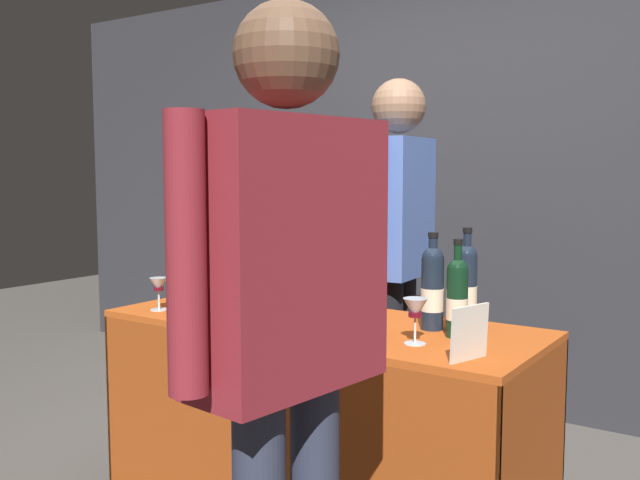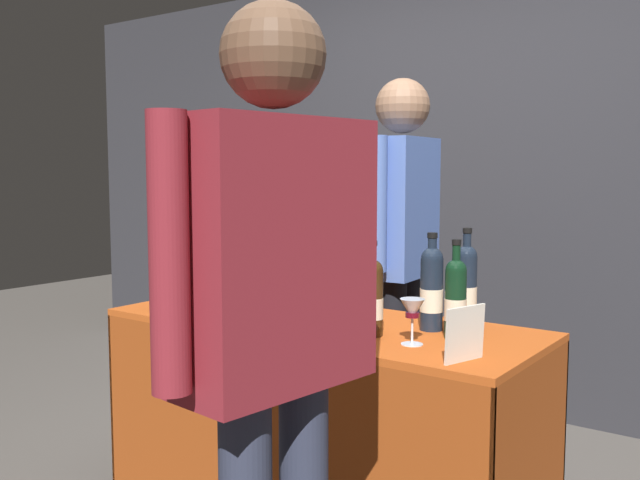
% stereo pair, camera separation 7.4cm
% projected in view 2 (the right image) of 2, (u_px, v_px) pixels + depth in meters
% --- Properties ---
extents(back_partition, '(6.67, 0.12, 2.51)m').
position_uv_depth(back_partition, '(497.00, 186.00, 3.95)').
color(back_partition, '#2D2D33').
rests_on(back_partition, ground_plane).
extents(tasting_table, '(1.63, 0.66, 0.79)m').
position_uv_depth(tasting_table, '(320.00, 386.00, 2.66)').
color(tasting_table, '#B74C19').
rests_on(tasting_table, ground_plane).
extents(featured_wine_bottle, '(0.07, 0.07, 0.32)m').
position_uv_depth(featured_wine_bottle, '(372.00, 296.00, 2.37)').
color(featured_wine_bottle, '#38230F').
rests_on(featured_wine_bottle, tasting_table).
extents(display_bottle_0, '(0.07, 0.07, 0.35)m').
position_uv_depth(display_bottle_0, '(352.00, 282.00, 2.57)').
color(display_bottle_0, black).
rests_on(display_bottle_0, tasting_table).
extents(display_bottle_1, '(0.07, 0.07, 0.30)m').
position_uv_depth(display_bottle_1, '(222.00, 276.00, 2.88)').
color(display_bottle_1, '#192333').
rests_on(display_bottle_1, tasting_table).
extents(display_bottle_2, '(0.07, 0.07, 0.31)m').
position_uv_depth(display_bottle_2, '(192.00, 279.00, 2.77)').
color(display_bottle_2, '#192333').
rests_on(display_bottle_2, tasting_table).
extents(display_bottle_3, '(0.07, 0.07, 0.33)m').
position_uv_depth(display_bottle_3, '(456.00, 297.00, 2.34)').
color(display_bottle_3, black).
rests_on(display_bottle_3, tasting_table).
extents(display_bottle_4, '(0.08, 0.08, 0.32)m').
position_uv_depth(display_bottle_4, '(355.00, 282.00, 2.68)').
color(display_bottle_4, '#192333').
rests_on(display_bottle_4, tasting_table).
extents(display_bottle_5, '(0.08, 0.08, 0.34)m').
position_uv_depth(display_bottle_5, '(432.00, 287.00, 2.46)').
color(display_bottle_5, '#192333').
rests_on(display_bottle_5, tasting_table).
extents(display_bottle_6, '(0.07, 0.07, 0.33)m').
position_uv_depth(display_bottle_6, '(302.00, 272.00, 2.90)').
color(display_bottle_6, black).
rests_on(display_bottle_6, tasting_table).
extents(display_bottle_7, '(0.07, 0.07, 0.36)m').
position_uv_depth(display_bottle_7, '(466.00, 286.00, 2.48)').
color(display_bottle_7, '#192333').
rests_on(display_bottle_7, tasting_table).
extents(display_bottle_8, '(0.07, 0.07, 0.35)m').
position_uv_depth(display_bottle_8, '(318.00, 289.00, 2.42)').
color(display_bottle_8, '#38230F').
rests_on(display_bottle_8, tasting_table).
extents(wine_glass_near_vendor, '(0.07, 0.07, 0.13)m').
position_uv_depth(wine_glass_near_vendor, '(161.00, 286.00, 2.83)').
color(wine_glass_near_vendor, silver).
rests_on(wine_glass_near_vendor, tasting_table).
extents(wine_glass_mid, '(0.08, 0.08, 0.15)m').
position_uv_depth(wine_glass_mid, '(412.00, 311.00, 2.25)').
color(wine_glass_mid, silver).
rests_on(wine_glass_mid, tasting_table).
extents(wine_glass_near_taster, '(0.07, 0.07, 0.13)m').
position_uv_depth(wine_glass_near_taster, '(231.00, 278.00, 3.05)').
color(wine_glass_near_taster, silver).
rests_on(wine_glass_near_taster, tasting_table).
extents(flower_vase, '(0.10, 0.11, 0.35)m').
position_uv_depth(flower_vase, '(303.00, 294.00, 2.60)').
color(flower_vase, tan).
rests_on(flower_vase, tasting_table).
extents(brochure_stand, '(0.06, 0.15, 0.16)m').
position_uv_depth(brochure_stand, '(465.00, 334.00, 2.05)').
color(brochure_stand, silver).
rests_on(brochure_stand, tasting_table).
extents(vendor_presenter, '(0.24, 0.55, 1.75)m').
position_uv_depth(vendor_presenter, '(401.00, 236.00, 3.16)').
color(vendor_presenter, black).
rests_on(vendor_presenter, ground_plane).
extents(taster_foreground_right, '(0.27, 0.64, 1.72)m').
position_uv_depth(taster_foreground_right, '(275.00, 304.00, 1.60)').
color(taster_foreground_right, '#2D3347').
rests_on(taster_foreground_right, ground_plane).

